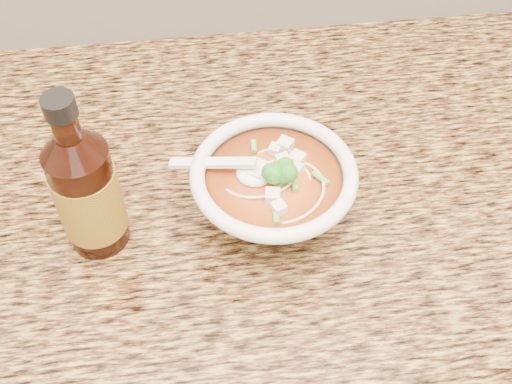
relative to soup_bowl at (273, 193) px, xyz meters
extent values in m
cube|color=#361A10|center=(0.02, 0.06, -0.51)|extent=(4.00, 0.65, 0.86)
cube|color=#A5883C|center=(0.02, 0.06, -0.06)|extent=(4.00, 0.68, 0.04)
cylinder|color=white|center=(0.00, 0.00, -0.04)|extent=(0.08, 0.08, 0.01)
torus|color=white|center=(0.00, 0.00, 0.03)|extent=(0.19, 0.19, 0.02)
torus|color=beige|center=(-0.01, 0.02, 0.03)|extent=(0.07, 0.07, 0.00)
torus|color=beige|center=(0.01, -0.02, 0.03)|extent=(0.13, 0.13, 0.00)
torus|color=beige|center=(-0.01, 0.00, 0.02)|extent=(0.09, 0.09, 0.00)
torus|color=beige|center=(0.00, 0.00, 0.02)|extent=(0.07, 0.07, 0.00)
torus|color=beige|center=(-0.01, 0.01, 0.02)|extent=(0.08, 0.08, 0.00)
torus|color=beige|center=(-0.01, -0.01, 0.02)|extent=(0.10, 0.10, 0.00)
cube|color=silver|center=(0.03, 0.03, 0.03)|extent=(0.02, 0.02, 0.01)
cube|color=silver|center=(0.02, 0.02, 0.03)|extent=(0.02, 0.02, 0.01)
cube|color=silver|center=(0.00, -0.05, 0.03)|extent=(0.02, 0.02, 0.01)
cube|color=silver|center=(-0.03, -0.01, 0.03)|extent=(0.02, 0.02, 0.01)
cube|color=silver|center=(0.03, -0.03, 0.03)|extent=(0.02, 0.02, 0.01)
cube|color=silver|center=(0.04, -0.03, 0.03)|extent=(0.02, 0.02, 0.01)
cube|color=silver|center=(-0.01, -0.03, 0.03)|extent=(0.02, 0.02, 0.02)
cube|color=silver|center=(0.00, -0.05, 0.03)|extent=(0.02, 0.02, 0.01)
ellipsoid|color=#196014|center=(0.01, -0.01, 0.05)|extent=(0.03, 0.03, 0.03)
cylinder|color=#58B846|center=(0.06, 0.00, 0.03)|extent=(0.02, 0.01, 0.01)
cylinder|color=#58B846|center=(0.05, 0.00, 0.03)|extent=(0.02, 0.02, 0.01)
cylinder|color=#58B846|center=(-0.01, -0.05, 0.03)|extent=(0.01, 0.02, 0.01)
cylinder|color=#58B846|center=(-0.05, 0.00, 0.03)|extent=(0.02, 0.02, 0.01)
ellipsoid|color=white|center=(-0.02, 0.01, 0.03)|extent=(0.04, 0.04, 0.02)
cube|color=white|center=(-0.07, 0.02, 0.04)|extent=(0.10, 0.04, 0.03)
cylinder|color=#351107|center=(-0.20, 0.00, 0.03)|extent=(0.08, 0.08, 0.14)
cylinder|color=#351107|center=(-0.20, 0.00, 0.14)|extent=(0.03, 0.03, 0.03)
cylinder|color=black|center=(-0.20, 0.00, 0.16)|extent=(0.04, 0.04, 0.02)
cylinder|color=red|center=(-0.20, 0.00, 0.02)|extent=(0.08, 0.08, 0.09)
camera|label=1|loc=(-0.08, -0.46, 0.57)|focal=45.00mm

